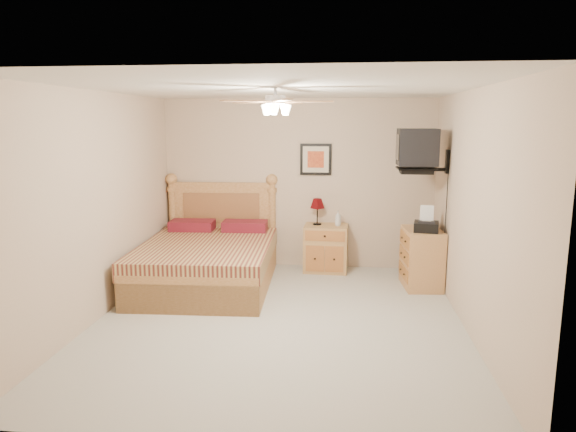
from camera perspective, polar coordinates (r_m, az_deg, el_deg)
name	(u,v)px	position (r m, az deg, el deg)	size (l,w,h in m)	color
floor	(279,321)	(5.79, -1.04, -11.55)	(4.50, 4.50, 0.00)	#A6A296
ceiling	(278,88)	(5.37, -1.13, 14.00)	(4.00, 4.50, 0.04)	white
wall_back	(298,184)	(7.66, 1.07, 3.58)	(4.00, 0.04, 2.50)	#C1A78E
wall_front	(233,269)	(3.28, -6.13, -5.88)	(4.00, 0.04, 2.50)	#C1A78E
wall_left	(99,206)	(6.03, -20.29, 1.05)	(0.04, 4.50, 2.50)	#C1A78E
wall_right	(473,213)	(5.56, 19.83, 0.32)	(0.04, 4.50, 2.50)	#C1A78E
bed	(206,235)	(6.84, -9.05, -2.05)	(1.65, 2.17, 1.40)	#9F672F
nightstand	(326,248)	(7.55, 4.22, -3.58)	(0.63, 0.47, 0.68)	tan
table_lamp	(317,212)	(7.50, 3.27, 0.50)	(0.21, 0.21, 0.39)	#500509
lotion_bottle	(338,218)	(7.45, 5.58, -0.25)	(0.09, 0.09, 0.22)	silver
framed_picture	(316,159)	(7.58, 3.11, 6.30)	(0.46, 0.04, 0.46)	black
dresser	(422,258)	(7.02, 14.64, -4.56)	(0.46, 0.66, 0.78)	#AD793F
fax_machine	(427,219)	(6.78, 15.15, -0.33)	(0.30, 0.32, 0.32)	black
magazine_lower	(422,225)	(7.12, 14.62, -1.01)	(0.21, 0.28, 0.03)	beige
magazine_upper	(423,224)	(7.13, 14.77, -0.82)	(0.20, 0.27, 0.02)	gray
wall_tv	(429,150)	(6.75, 15.42, 7.05)	(0.56, 0.46, 0.58)	black
ceiling_fan	(275,102)	(5.17, -1.42, 12.59)	(1.14, 1.14, 0.28)	silver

